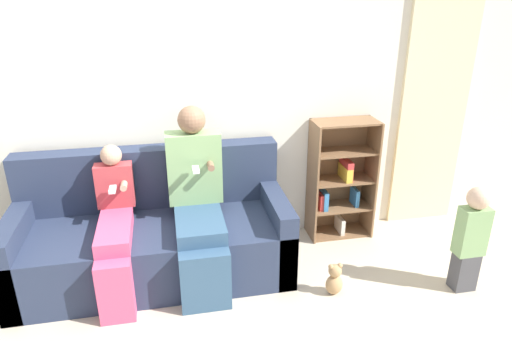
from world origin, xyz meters
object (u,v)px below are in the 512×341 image
Objects in this scene: child_seated at (115,227)px; teddy_bear at (334,280)px; adult_seated at (197,196)px; toddler_standing at (471,237)px; couch at (154,236)px; bookshelf at (340,180)px.

teddy_bear is at bearing -13.95° from child_seated.
adult_seated is 0.65m from child_seated.
child_seated is 2.68m from toddler_standing.
teddy_bear is (1.61, -0.40, -0.42)m from child_seated.
adult_seated is (0.36, -0.12, 0.38)m from couch.
teddy_bear is (-1.01, 0.13, -0.33)m from toddler_standing.
couch is 1.97× the size of child_seated.
child_seated is 0.97× the size of bookshelf.
child_seated is (-0.63, -0.08, -0.16)m from adult_seated.
couch is 7.97× the size of teddy_bear.
couch is 1.75m from bookshelf.
toddler_standing is at bearing -7.31° from teddy_bear.
adult_seated is 1.58× the size of toddler_standing.
couch is 0.54m from adult_seated.
toddler_standing is (2.63, -0.53, -0.09)m from child_seated.
child_seated is 4.04× the size of teddy_bear.
bookshelf reaches higher than teddy_bear.
toddler_standing is at bearing -11.42° from child_seated.
bookshelf is (1.35, 0.43, -0.17)m from adult_seated.
adult_seated is at bearing 7.09° from child_seated.
adult_seated reaches higher than child_seated.
bookshelf is at bearing 10.55° from couch.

